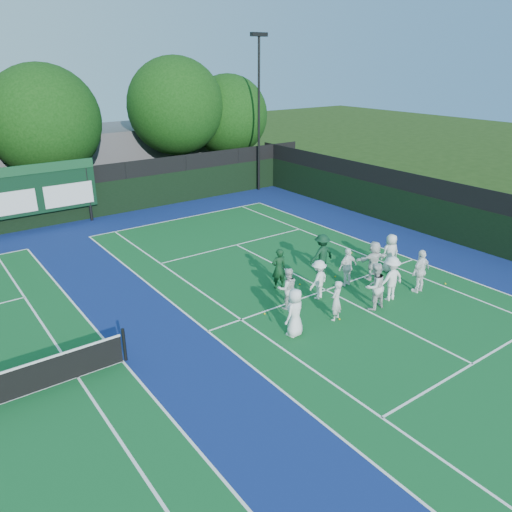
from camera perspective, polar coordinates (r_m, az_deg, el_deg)
ground at (r=19.51m, az=10.02°, el=-4.90°), size 120.00×120.00×0.00m
court_apron at (r=16.95m, az=-7.04°, el=-9.08°), size 34.00×32.00×0.01m
near_court at (r=20.13m, az=8.00°, el=-3.87°), size 11.05×23.85×0.01m
back_fence at (r=29.61m, az=-21.71°, el=5.95°), size 34.00×0.08×3.00m
divider_fence_right at (r=26.39m, az=22.48°, el=4.03°), size 0.08×32.00×3.00m
scoreboard at (r=28.81m, az=-23.64°, el=6.97°), size 6.00×0.21×3.55m
clubhouse at (r=38.06m, az=-19.31°, el=10.49°), size 18.00×6.00×4.00m
light_pole_right at (r=34.35m, az=0.33°, el=17.83°), size 1.20×0.30×10.12m
tree_c at (r=32.60m, az=-22.80°, el=13.73°), size 6.53×6.53×8.46m
tree_d at (r=35.58m, az=-9.01°, el=16.31°), size 6.47×6.47×8.84m
tree_e at (r=37.77m, az=-3.08°, el=15.58°), size 5.74×5.74×7.63m
tennis_ball_0 at (r=18.02m, az=9.51°, el=-7.12°), size 0.07×0.07×0.07m
tennis_ball_1 at (r=24.04m, az=10.86°, el=0.35°), size 0.07×0.07×0.07m
tennis_ball_2 at (r=21.85m, az=20.83°, el=-2.97°), size 0.07×0.07×0.07m
tennis_ball_3 at (r=18.13m, az=0.99°, el=-6.61°), size 0.07×0.07×0.07m
tennis_ball_4 at (r=20.45m, az=5.03°, el=-3.24°), size 0.07×0.07×0.07m
tennis_ball_5 at (r=21.34m, az=9.05°, el=-2.33°), size 0.07×0.07×0.07m
player_front_0 at (r=16.55m, az=4.46°, el=-6.45°), size 0.95×0.77×1.68m
player_front_1 at (r=17.70m, az=9.15°, el=-5.05°), size 0.63×0.52×1.49m
player_front_2 at (r=18.68m, az=13.39°, el=-3.39°), size 0.88×0.69×1.80m
player_front_3 at (r=19.53m, az=15.16°, el=-2.50°), size 1.18×0.75×1.75m
player_front_4 at (r=20.51m, az=18.29°, el=-1.65°), size 1.06×0.49×1.77m
player_back_0 at (r=18.28m, az=3.61°, el=-3.72°), size 0.93×0.82×1.59m
player_back_1 at (r=19.14m, az=7.15°, el=-2.69°), size 1.13×0.82×1.56m
player_back_2 at (r=20.40m, az=10.41°, el=-1.23°), size 0.95×0.40×1.61m
player_back_3 at (r=21.21m, az=13.31°, el=-0.48°), size 1.61×0.80×1.66m
player_back_4 at (r=22.18m, az=15.12°, el=0.35°), size 0.91×0.70×1.67m
coach_left at (r=19.83m, az=2.62°, el=-1.45°), size 0.69×0.53×1.68m
coach_right at (r=21.27m, az=7.52°, el=0.17°), size 1.18×0.71×1.78m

